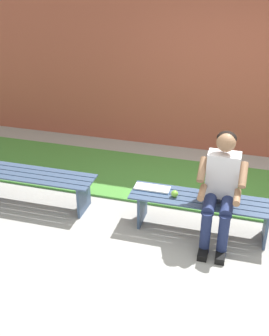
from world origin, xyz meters
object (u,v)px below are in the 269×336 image
(bench_far, at_px, (31,180))
(apple, at_px, (175,194))
(person_seated, at_px, (221,186))
(book_open, at_px, (152,188))
(bench_near, at_px, (203,206))

(bench_far, distance_m, apple, 1.83)
(person_seated, distance_m, book_open, 0.82)
(bench_far, relative_size, book_open, 3.99)
(bench_near, height_order, apple, apple)
(apple, xyz_separation_m, book_open, (0.28, -0.10, -0.03))
(apple, bearing_deg, person_seated, 174.25)
(bench_near, distance_m, book_open, 0.61)
(bench_near, relative_size, apple, 20.42)
(bench_near, height_order, person_seated, person_seated)
(bench_far, xyz_separation_m, apple, (-1.83, 0.05, 0.14))
(apple, relative_size, book_open, 0.19)
(person_seated, bearing_deg, book_open, -10.73)
(bench_near, bearing_deg, person_seated, 150.77)
(bench_near, bearing_deg, apple, 8.79)
(bench_near, relative_size, book_open, 3.96)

